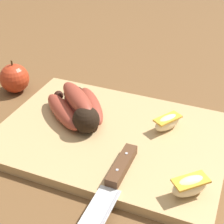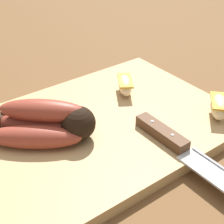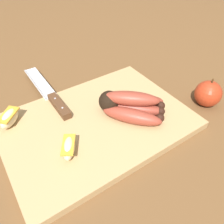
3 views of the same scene
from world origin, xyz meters
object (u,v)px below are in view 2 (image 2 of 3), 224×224
Objects in this scene: banana_bunch at (46,122)px; apple_wedge_near at (125,85)px; chefs_knife at (185,150)px; apple_wedge_middle at (219,106)px.

banana_bunch is 0.18m from apple_wedge_near.
banana_bunch reaches higher than apple_wedge_near.
apple_wedge_near reaches higher than chefs_knife.
banana_bunch is at bearing -25.98° from apple_wedge_middle.
apple_wedge_near is at bearing -102.03° from chefs_knife.
apple_wedge_middle is at bearing -163.39° from chefs_knife.
chefs_knife is at bearing 16.61° from apple_wedge_middle.
chefs_knife is 0.20m from apple_wedge_near.
apple_wedge_middle is (-0.12, -0.04, 0.01)m from chefs_knife.
chefs_knife is 0.12m from apple_wedge_middle.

